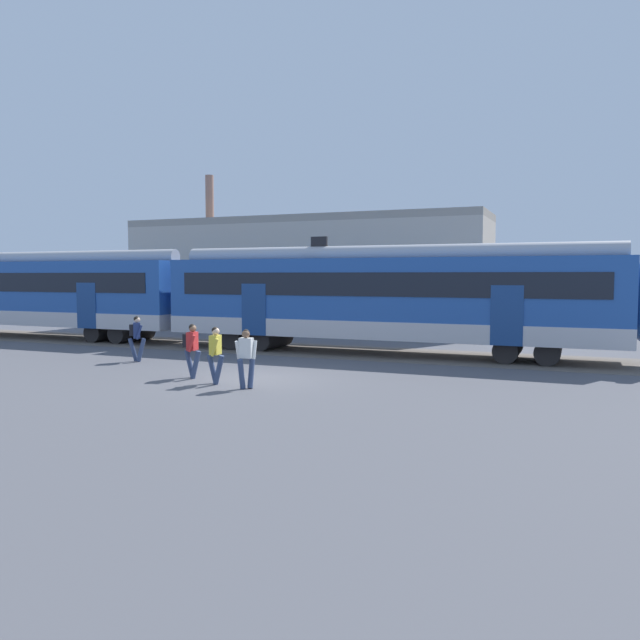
{
  "coord_description": "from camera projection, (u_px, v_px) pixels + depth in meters",
  "views": [
    {
      "loc": [
        9.1,
        -16.58,
        3.15
      ],
      "look_at": [
        0.93,
        3.27,
        1.6
      ],
      "focal_mm": 35.0,
      "sensor_mm": 36.0,
      "label": 1
    }
  ],
  "objects": [
    {
      "name": "pedestrian_yellow",
      "position": [
        215.0,
        351.0,
        17.99
      ],
      "size": [
        0.67,
        0.54,
        1.67
      ],
      "color": "navy",
      "rests_on": "ground"
    },
    {
      "name": "pedestrian_red",
      "position": [
        192.0,
        346.0,
        19.02
      ],
      "size": [
        0.67,
        0.54,
        1.67
      ],
      "color": "navy",
      "rests_on": "ground"
    },
    {
      "name": "commuter_train",
      "position": [
        200.0,
        295.0,
        28.01
      ],
      "size": [
        38.05,
        3.07,
        4.73
      ],
      "color": "silver",
      "rests_on": "ground"
    },
    {
      "name": "background_building",
      "position": [
        303.0,
        274.0,
        35.89
      ],
      "size": [
        20.81,
        5.0,
        9.2
      ],
      "color": "#B2A899",
      "rests_on": "ground"
    },
    {
      "name": "pedestrian_navy",
      "position": [
        136.0,
        335.0,
        22.63
      ],
      "size": [
        0.7,
        0.51,
        1.67
      ],
      "color": "navy",
      "rests_on": "ground"
    },
    {
      "name": "ground_plane",
      "position": [
        251.0,
        379.0,
        18.97
      ],
      "size": [
        160.0,
        160.0,
        0.0
      ],
      "primitive_type": "plane",
      "color": "#515156"
    },
    {
      "name": "track_bed",
      "position": [
        155.0,
        342.0,
        29.12
      ],
      "size": [
        80.0,
        4.4,
        0.01
      ],
      "primitive_type": "cube",
      "color": "#605951",
      "rests_on": "ground"
    },
    {
      "name": "pedestrian_white",
      "position": [
        246.0,
        353.0,
        17.24
      ],
      "size": [
        0.54,
        0.67,
        1.67
      ],
      "color": "navy",
      "rests_on": "ground"
    }
  ]
}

